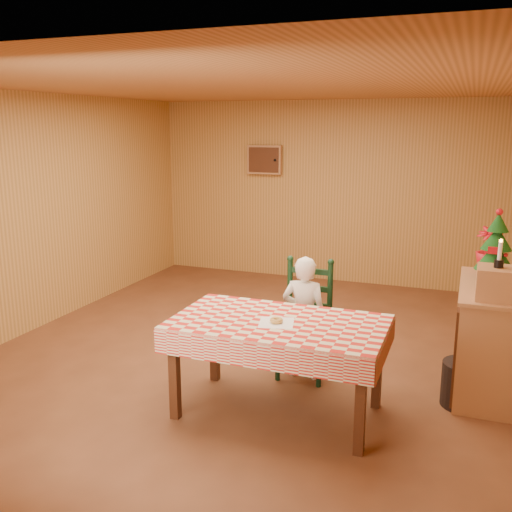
# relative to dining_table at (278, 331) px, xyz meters

# --- Properties ---
(ground) EXTENTS (6.00, 6.00, 0.00)m
(ground) POSITION_rel_dining_table_xyz_m (-0.68, 1.10, -0.69)
(ground) COLOR brown
(ground) RESTS_ON ground
(cabin_walls) EXTENTS (5.10, 6.05, 2.65)m
(cabin_walls) POSITION_rel_dining_table_xyz_m (-0.68, 1.63, 1.14)
(cabin_walls) COLOR #BB8743
(cabin_walls) RESTS_ON ground
(dining_table) EXTENTS (1.66, 0.96, 0.77)m
(dining_table) POSITION_rel_dining_table_xyz_m (0.00, 0.00, 0.00)
(dining_table) COLOR #4A2513
(dining_table) RESTS_ON ground
(ladder_chair) EXTENTS (0.44, 0.40, 1.08)m
(ladder_chair) POSITION_rel_dining_table_xyz_m (0.00, 0.79, -0.18)
(ladder_chair) COLOR black
(ladder_chair) RESTS_ON ground
(seated_child) EXTENTS (0.41, 0.27, 1.12)m
(seated_child) POSITION_rel_dining_table_xyz_m (-0.00, 0.73, -0.13)
(seated_child) COLOR white
(seated_child) RESTS_ON ground
(napkin) EXTENTS (0.31, 0.31, 0.00)m
(napkin) POSITION_rel_dining_table_xyz_m (-0.00, -0.05, 0.08)
(napkin) COLOR white
(napkin) RESTS_ON dining_table
(donut) EXTENTS (0.13, 0.13, 0.03)m
(donut) POSITION_rel_dining_table_xyz_m (-0.00, -0.05, 0.10)
(donut) COLOR gold
(donut) RESTS_ON napkin
(shelf_unit) EXTENTS (0.54, 1.24, 0.93)m
(shelf_unit) POSITION_rel_dining_table_xyz_m (1.55, 1.05, -0.22)
(shelf_unit) COLOR #B67F52
(shelf_unit) RESTS_ON ground
(crate) EXTENTS (0.30, 0.30, 0.25)m
(crate) POSITION_rel_dining_table_xyz_m (1.56, 0.65, 0.37)
(crate) COLOR #B67F52
(crate) RESTS_ON shelf_unit
(christmas_tree) EXTENTS (0.34, 0.34, 0.62)m
(christmas_tree) POSITION_rel_dining_table_xyz_m (1.56, 1.30, 0.52)
(christmas_tree) COLOR #4A2513
(christmas_tree) RESTS_ON shelf_unit
(flower_arrangement) EXTENTS (0.27, 0.27, 0.41)m
(flower_arrangement) POSITION_rel_dining_table_xyz_m (1.51, 1.60, 0.45)
(flower_arrangement) COLOR #AE1019
(flower_arrangement) RESTS_ON shelf_unit
(candle_set) EXTENTS (0.07, 0.07, 0.22)m
(candle_set) POSITION_rel_dining_table_xyz_m (1.56, 0.65, 0.56)
(candle_set) COLOR black
(candle_set) RESTS_ON crate
(storage_bin) EXTENTS (0.44, 0.44, 0.37)m
(storage_bin) POSITION_rel_dining_table_xyz_m (1.39, 0.65, -0.50)
(storage_bin) COLOR black
(storage_bin) RESTS_ON ground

